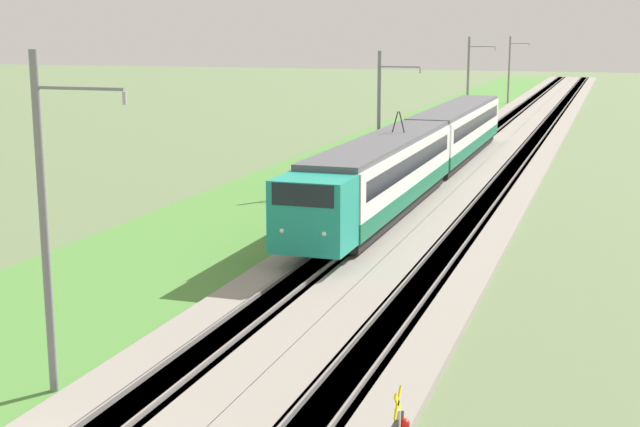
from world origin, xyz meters
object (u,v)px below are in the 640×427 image
Objects in this scene: passenger_train at (426,147)px; catenary_mast_near at (46,223)px; catenary_mast_mid at (380,118)px; catenary_mast_distant at (509,69)px; catenary_mast_far at (468,83)px.

catenary_mast_near reaches higher than passenger_train.
catenary_mast_mid reaches higher than passenger_train.
passenger_train is 33.92m from catenary_mast_near.
catenary_mast_mid is at bearing -180.00° from catenary_mast_distant.
catenary_mast_near is 1.02× the size of catenary_mast_distant.
catenary_mast_near is at bearing 180.00° from catenary_mast_far.
passenger_train is 31.40m from catenary_mast_far.
catenary_mast_far is 1.02× the size of catenary_mast_distant.
passenger_train is 5.12× the size of catenary_mast_distant.
catenary_mast_mid is 32.50m from catenary_mast_far.
catenary_mast_distant is (32.50, -0.00, -0.07)m from catenary_mast_far.
catenary_mast_near reaches higher than catenary_mast_distant.
catenary_mast_near reaches higher than catenary_mast_far.
catenary_mast_distant is (97.49, -0.00, -0.10)m from catenary_mast_near.
catenary_mast_far is at bearing -0.00° from catenary_mast_near.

